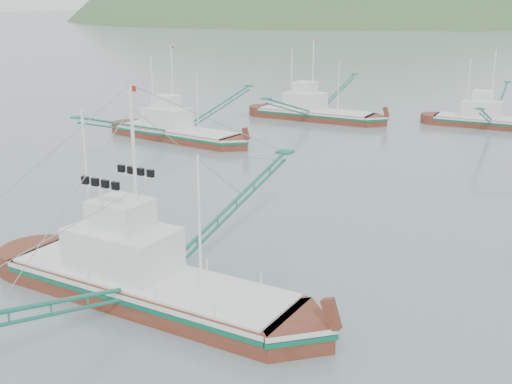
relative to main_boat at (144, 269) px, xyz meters
The scene contains 6 objects.
ground 3.40m from the main_boat, 77.52° to the left, with size 1200.00×1200.00×0.00m, color slate.
main_boat is the anchor object (origin of this frame).
bg_boat_left 36.55m from the main_boat, 126.40° to the left, with size 14.03×25.10×10.16m.
bg_boat_far 53.35m from the main_boat, 85.59° to the left, with size 12.88×22.83×9.26m.
bg_boat_extra 49.27m from the main_boat, 107.57° to the left, with size 14.03×25.10×10.16m.
headland_left 404.83m from the main_boat, 116.30° to the left, with size 448.00×308.00×210.00m, color #375B2E.
Camera 1 is at (18.53, -23.82, 13.80)m, focal length 45.00 mm.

